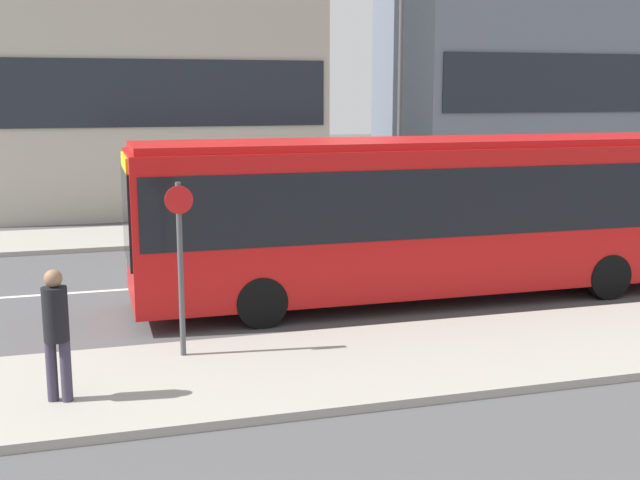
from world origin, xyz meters
name	(u,v)px	position (x,y,z in m)	size (l,w,h in m)	color
ground_plane	(246,282)	(0.00, 0.00, 0.00)	(120.00, 120.00, 0.00)	#4F4F51
sidewalk_near	(323,367)	(0.00, -6.25, 0.07)	(44.00, 3.50, 0.13)	#A39E93
sidewalk_far	(206,233)	(0.00, 6.25, 0.07)	(44.00, 3.50, 0.13)	#A39E93
lane_centerline	(246,281)	(0.00, 0.00, 0.00)	(41.80, 0.16, 0.01)	silver
city_bus	(423,208)	(3.29, -2.48, 1.92)	(12.03, 2.62, 3.34)	red
parked_car_0	(602,210)	(12.00, 3.59, 0.64)	(4.67, 1.89, 1.36)	maroon
pedestrian_near_stop	(56,326)	(-3.89, -6.70, 1.19)	(0.34, 0.34, 1.84)	#383347
bus_stop_sign	(180,256)	(-2.04, -5.24, 1.76)	(0.44, 0.12, 2.79)	#4C4C51
street_lamp	(400,69)	(5.88, 5.34, 4.98)	(0.36, 0.36, 8.11)	#4C4C51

